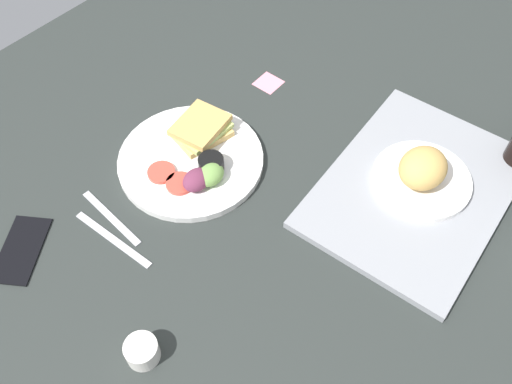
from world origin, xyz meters
TOP-DOWN VIEW (x-y plane):
  - ground_plane at (0.00, 0.00)cm, footprint 190.00×150.00cm
  - serving_tray at (-20.98, 25.21)cm, footprint 47.42×36.38cm
  - bread_plate_near at (-22.18, 25.02)cm, footprint 19.59×19.59cm
  - plate_with_salad at (2.14, -13.71)cm, footprint 30.10×30.10cm
  - espresso_cup at (37.26, 8.85)cm, footprint 5.60×5.60cm
  - fork at (22.79, -16.12)cm, footprint 2.62×17.06cm
  - knife at (25.79, -12.12)cm, footprint 2.52×19.05cm
  - cell_phone at (38.40, -23.33)cm, footprint 15.96×14.05cm
  - sticky_note at (-26.19, -17.31)cm, footprint 5.73×5.73cm

SIDE VIEW (x-z plane):
  - ground_plane at x=0.00cm, z-range -3.00..0.00cm
  - sticky_note at x=-26.19cm, z-range 0.00..0.12cm
  - fork at x=22.79cm, z-range 0.00..0.50cm
  - knife at x=25.79cm, z-range 0.00..0.50cm
  - cell_phone at x=38.40cm, z-range 0.00..0.80cm
  - serving_tray at x=-20.98cm, z-range 0.00..1.60cm
  - plate_with_salad at x=2.14cm, z-range -1.05..4.35cm
  - espresso_cup at x=37.26cm, z-range 0.00..4.00cm
  - bread_plate_near at x=-22.18cm, z-range 0.38..8.80cm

